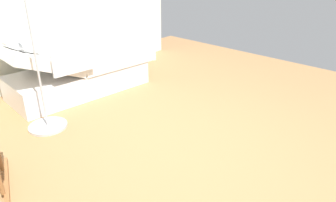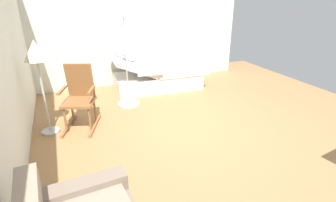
{
  "view_description": "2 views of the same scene",
  "coord_description": "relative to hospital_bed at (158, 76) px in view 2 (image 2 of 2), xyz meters",
  "views": [
    {
      "loc": [
        -1.69,
        2.17,
        1.87
      ],
      "look_at": [
        -0.13,
        0.5,
        0.81
      ],
      "focal_mm": 34.14,
      "sensor_mm": 36.0,
      "label": 1
    },
    {
      "loc": [
        -3.18,
        1.88,
        2.11
      ],
      "look_at": [
        0.1,
        0.5,
        0.62
      ],
      "focal_mm": 28.08,
      "sensor_mm": 36.0,
      "label": 2
    }
  ],
  "objects": [
    {
      "name": "ground_plane",
      "position": [
        -2.28,
        0.16,
        -0.3
      ],
      "size": [
        7.34,
        7.34,
        0.0
      ],
      "primitive_type": "plane",
      "color": "#9E7247"
    },
    {
      "name": "floor_lamp",
      "position": [
        -1.28,
        2.35,
        0.93
      ],
      "size": [
        0.34,
        0.34,
        1.48
      ],
      "color": "#B2B5BA",
      "rests_on": "ground"
    },
    {
      "name": "iv_pole",
      "position": [
        -0.67,
        0.89,
        -0.05
      ],
      "size": [
        0.44,
        0.44,
        1.69
      ],
      "color": "#B2B5BA",
      "rests_on": "ground"
    },
    {
      "name": "side_wall",
      "position": [
        0.7,
        0.16,
        1.05
      ],
      "size": [
        0.1,
        5.14,
        2.7
      ],
      "primitive_type": "cube",
      "color": "silver",
      "rests_on": "ground"
    },
    {
      "name": "rocking_chair",
      "position": [
        -1.23,
        1.83,
        0.21
      ],
      "size": [
        0.88,
        0.71,
        1.05
      ],
      "color": "brown",
      "rests_on": "ground"
    },
    {
      "name": "hospital_bed",
      "position": [
        0.0,
        0.0,
        0.0
      ],
      "size": [
        1.1,
        2.15,
        0.97
      ],
      "color": "silver",
      "rests_on": "ground"
    }
  ]
}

